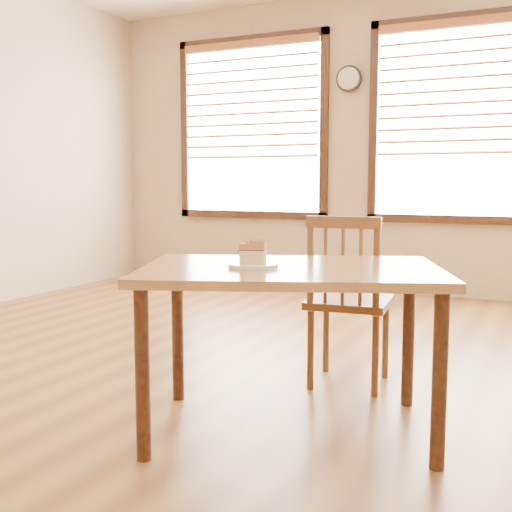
{
  "coord_description": "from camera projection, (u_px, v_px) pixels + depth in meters",
  "views": [
    {
      "loc": [
        1.21,
        -2.39,
        1.13
      ],
      "look_at": [
        -0.01,
        0.14,
        0.8
      ],
      "focal_mm": 45.0,
      "sensor_mm": 36.0,
      "label": 1
    }
  ],
  "objects": [
    {
      "name": "window_right",
      "position": [
        462.0,
        108.0,
        6.01
      ],
      "size": [
        1.76,
        0.1,
        1.96
      ],
      "color": "white",
      "rests_on": "room_shell"
    },
    {
      "name": "ground",
      "position": [
        243.0,
        441.0,
        2.79
      ],
      "size": [
        8.0,
        8.0,
        0.0
      ],
      "primitive_type": "plane",
      "color": "brown"
    },
    {
      "name": "cafe_chair_main",
      "position": [
        348.0,
        300.0,
        3.5
      ],
      "size": [
        0.47,
        0.47,
        0.96
      ],
      "rotation": [
        0.0,
        0.0,
        3.24
      ],
      "color": "brown",
      "rests_on": "ground"
    },
    {
      "name": "cafe_table_main",
      "position": [
        291.0,
        286.0,
        2.85
      ],
      "size": [
        1.54,
        1.29,
        0.75
      ],
      "rotation": [
        0.0,
        0.0,
        0.38
      ],
      "color": "#AC7543",
      "rests_on": "ground"
    },
    {
      "name": "room_shell",
      "position": [
        242.0,
        5.0,
        2.58
      ],
      "size": [
        8.0,
        8.0,
        8.0
      ],
      "color": "#C7B492",
      "rests_on": "ground"
    },
    {
      "name": "plate",
      "position": [
        253.0,
        266.0,
        2.81
      ],
      "size": [
        0.22,
        0.22,
        0.02
      ],
      "color": "white",
      "rests_on": "cafe_table_main"
    },
    {
      "name": "wall_clock",
      "position": [
        349.0,
        79.0,
        6.43
      ],
      "size": [
        0.26,
        0.05,
        0.26
      ],
      "color": "black",
      "rests_on": "room_shell"
    },
    {
      "name": "cake_slice",
      "position": [
        253.0,
        251.0,
        2.8
      ],
      "size": [
        0.13,
        0.11,
        0.11
      ],
      "rotation": [
        0.0,
        0.0,
        0.28
      ],
      "color": "#EED886",
      "rests_on": "plate"
    },
    {
      "name": "window_left",
      "position": [
        251.0,
        118.0,
        6.96
      ],
      "size": [
        1.76,
        0.1,
        1.96
      ],
      "color": "white",
      "rests_on": "room_shell"
    }
  ]
}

